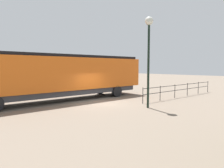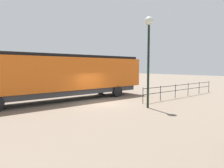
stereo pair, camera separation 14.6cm
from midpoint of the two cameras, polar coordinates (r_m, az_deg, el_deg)
The scene contains 4 objects.
ground_plane at distance 16.82m, azimuth -2.68°, elevation -5.31°, with size 120.00×120.00×0.00m, color #756656.
locomotive at distance 18.45m, azimuth -12.41°, elevation 2.50°, with size 3.02×16.65×3.98m.
lamp_post at distance 14.98m, azimuth 10.41°, elevation 11.71°, with size 0.58×0.58×6.43m.
platform_fence at distance 21.25m, azimuth 19.01°, elevation -1.14°, with size 0.05×11.56×1.30m.
Camera 2 is at (13.15, -10.07, 2.94)m, focal length 33.00 mm.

